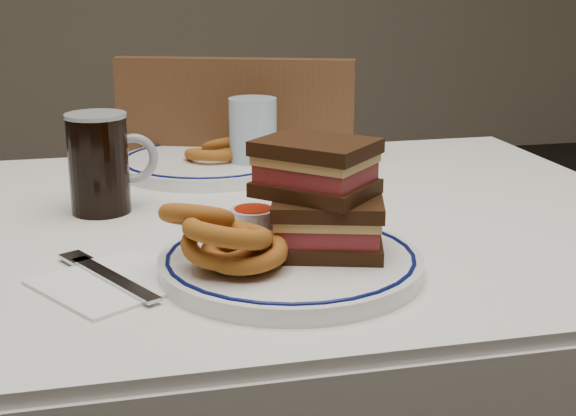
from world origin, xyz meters
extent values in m
cube|color=silver|center=(0.00, 0.00, 0.73)|extent=(1.26, 0.86, 0.03)
cylinder|color=#402514|center=(0.54, 0.34, 0.35)|extent=(0.06, 0.06, 0.71)
cube|color=silver|center=(0.00, 0.43, 0.65)|extent=(1.26, 0.01, 0.17)
cube|color=#402514|center=(0.15, 0.55, 0.44)|extent=(0.55, 0.55, 0.04)
cylinder|color=#402514|center=(0.39, 0.66, 0.21)|extent=(0.04, 0.04, 0.42)
cylinder|color=#402514|center=(0.04, 0.78, 0.21)|extent=(0.04, 0.04, 0.42)
cylinder|color=#402514|center=(-0.08, 0.44, 0.21)|extent=(0.04, 0.04, 0.42)
cube|color=#402514|center=(0.09, 0.37, 0.69)|extent=(0.41, 0.17, 0.47)
cylinder|color=white|center=(0.05, -0.22, 0.76)|extent=(0.30, 0.30, 0.02)
torus|color=#09104A|center=(0.05, -0.22, 0.77)|extent=(0.28, 0.28, 0.01)
cube|color=black|center=(0.10, -0.22, 0.78)|extent=(0.14, 0.13, 0.02)
cube|color=maroon|center=(0.10, -0.22, 0.80)|extent=(0.13, 0.12, 0.02)
cube|color=tan|center=(0.10, -0.22, 0.81)|extent=(0.14, 0.12, 0.01)
cube|color=black|center=(0.10, -0.22, 0.82)|extent=(0.14, 0.13, 0.02)
cube|color=black|center=(0.09, -0.20, 0.84)|extent=(0.16, 0.16, 0.02)
cube|color=maroon|center=(0.09, -0.20, 0.86)|extent=(0.14, 0.14, 0.02)
cube|color=tan|center=(0.09, -0.20, 0.87)|extent=(0.15, 0.15, 0.01)
cube|color=black|center=(0.09, -0.20, 0.89)|extent=(0.16, 0.16, 0.02)
torus|color=brown|center=(0.00, -0.23, 0.78)|extent=(0.09, 0.09, 0.02)
torus|color=brown|center=(0.00, -0.25, 0.79)|extent=(0.10, 0.10, 0.03)
torus|color=brown|center=(-0.03, -0.25, 0.80)|extent=(0.08, 0.09, 0.04)
torus|color=brown|center=(-0.02, -0.25, 0.81)|extent=(0.10, 0.10, 0.06)
torus|color=brown|center=(-0.05, -0.21, 0.82)|extent=(0.09, 0.09, 0.06)
cylinder|color=silver|center=(0.03, -0.13, 0.79)|extent=(0.06, 0.06, 0.03)
cylinder|color=#921302|center=(0.03, -0.13, 0.80)|extent=(0.05, 0.05, 0.01)
cylinder|color=black|center=(-0.15, 0.07, 0.82)|extent=(0.08, 0.08, 0.14)
cylinder|color=#969BA4|center=(-0.15, 0.07, 0.89)|extent=(0.08, 0.08, 0.01)
torus|color=#969BA4|center=(-0.10, 0.07, 0.82)|extent=(0.07, 0.02, 0.07)
cylinder|color=#A6C4D6|center=(0.10, 0.24, 0.81)|extent=(0.08, 0.08, 0.13)
cylinder|color=white|center=(0.03, 0.28, 0.76)|extent=(0.30, 0.30, 0.02)
torus|color=#09104A|center=(0.03, 0.28, 0.77)|extent=(0.28, 0.28, 0.01)
torus|color=brown|center=(0.04, 0.27, 0.78)|extent=(0.10, 0.10, 0.04)
torus|color=brown|center=(0.06, 0.29, 0.79)|extent=(0.08, 0.08, 0.05)
cube|color=white|center=(-0.14, -0.21, 0.75)|extent=(0.20, 0.20, 0.00)
cube|color=#B5B5BA|center=(-0.14, -0.21, 0.76)|extent=(0.09, 0.15, 0.00)
cube|color=#B5B5BA|center=(-0.18, -0.13, 0.76)|extent=(0.04, 0.05, 0.00)
camera|label=1|loc=(-0.14, -1.04, 1.08)|focal=50.00mm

